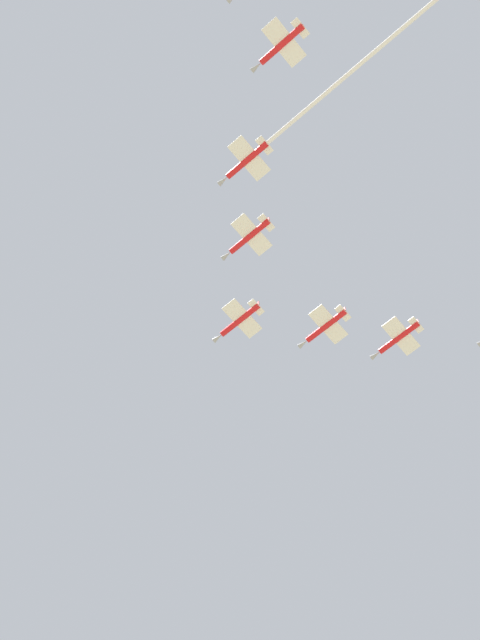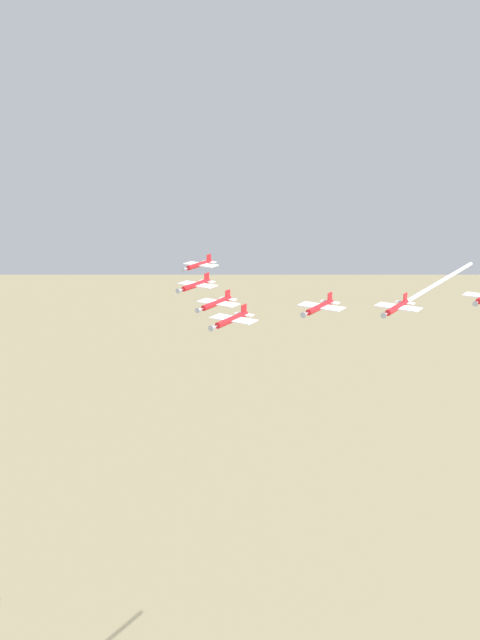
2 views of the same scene
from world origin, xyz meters
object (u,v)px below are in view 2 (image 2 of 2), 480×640
(jet_starboard_outer, at_px, (196,285))
(jet_port_trail, at_px, (199,265))
(jet_port_inner, at_px, (319,307))
(jet_port_outer, at_px, (424,292))
(jet_starboard_inner, at_px, (216,303))
(jet_lead, at_px, (231,320))

(jet_starboard_outer, relative_size, jet_port_trail, 1.00)
(jet_port_inner, distance_m, jet_port_outer, 28.80)
(jet_port_outer, bearing_deg, jet_starboard_inner, 34.87)
(jet_starboard_outer, bearing_deg, jet_port_trail, -57.02)
(jet_starboard_inner, relative_size, jet_port_outer, 0.22)
(jet_lead, height_order, jet_starboard_outer, jet_lead)
(jet_starboard_outer, bearing_deg, jet_port_outer, -162.10)
(jet_lead, relative_size, jet_port_inner, 1.00)
(jet_starboard_inner, bearing_deg, jet_lead, 133.15)
(jet_starboard_outer, height_order, jet_port_trail, jet_port_trail)
(jet_lead, relative_size, jet_port_outer, 0.22)
(jet_port_inner, bearing_deg, jet_starboard_inner, 0.00)
(jet_port_inner, relative_size, jet_starboard_inner, 1.00)
(jet_port_inner, bearing_deg, jet_lead, 46.85)
(jet_lead, height_order, jet_starboard_inner, jet_lead)
(jet_starboard_inner, height_order, jet_starboard_outer, jet_starboard_outer)
(jet_port_inner, height_order, jet_starboard_inner, jet_port_inner)
(jet_port_inner, relative_size, jet_port_trail, 1.00)
(jet_lead, distance_m, jet_starboard_outer, 34.00)
(jet_lead, bearing_deg, jet_starboard_outer, -43.01)
(jet_port_outer, height_order, jet_port_trail, jet_port_outer)
(jet_port_inner, relative_size, jet_port_outer, 0.22)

